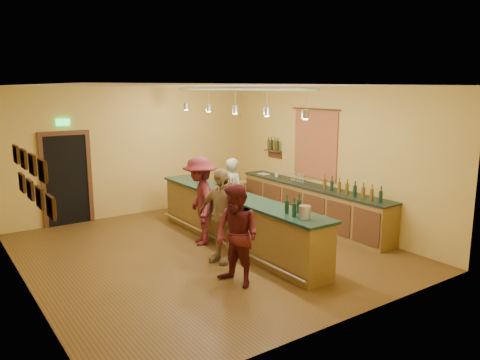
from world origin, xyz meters
TOP-DOWN VIEW (x-y plane):
  - floor at (0.00, 0.00)m, footprint 7.00×7.00m
  - ceiling at (0.00, 0.00)m, footprint 6.50×7.00m
  - wall_back at (0.00, 3.50)m, footprint 6.50×0.02m
  - wall_front at (0.00, -3.50)m, footprint 6.50×0.02m
  - wall_left at (-3.25, 0.00)m, footprint 0.02×7.00m
  - wall_right at (3.25, 0.00)m, footprint 0.02×7.00m
  - doorway at (-1.70, 3.47)m, footprint 1.15×0.09m
  - tapestry at (3.23, 0.40)m, footprint 0.03×1.40m
  - bottle_shelf at (3.17, 1.90)m, footprint 0.17×0.55m
  - picture_grid at (-3.21, -0.75)m, footprint 0.06×2.20m
  - back_counter at (2.97, 0.18)m, footprint 0.60×4.55m
  - tasting_bar at (0.69, -0.00)m, footprint 0.74×5.10m
  - pendant_track at (0.69, -0.00)m, footprint 0.11×4.60m
  - bartender at (1.32, 1.02)m, footprint 0.45×0.63m
  - customer_a at (-0.41, -1.66)m, footprint 0.80×0.93m
  - customer_b at (-0.05, -0.63)m, footprint 0.72×1.11m
  - customer_c at (0.14, 0.47)m, footprint 1.05×1.34m
  - bar_stool at (2.31, 2.20)m, footprint 0.38×0.38m

SIDE VIEW (x-z plane):
  - floor at x=0.00m, z-range 0.00..0.00m
  - back_counter at x=2.97m, z-range -0.15..1.12m
  - tasting_bar at x=0.69m, z-range -0.08..1.30m
  - bar_stool at x=2.31m, z-range 0.25..1.03m
  - bartender at x=1.32m, z-range 0.00..1.62m
  - customer_a at x=-0.41m, z-range 0.00..1.67m
  - customer_b at x=-0.05m, z-range 0.00..1.75m
  - customer_c at x=0.14m, z-range 0.00..1.82m
  - doorway at x=-1.70m, z-range -0.11..2.36m
  - wall_back at x=0.00m, z-range 0.00..3.20m
  - wall_front at x=0.00m, z-range 0.00..3.20m
  - wall_left at x=-3.25m, z-range 0.00..3.20m
  - wall_right at x=3.25m, z-range 0.00..3.20m
  - bottle_shelf at x=3.17m, z-range 1.39..1.94m
  - tapestry at x=3.23m, z-range 1.05..2.65m
  - picture_grid at x=-3.21m, z-range 1.60..2.30m
  - pendant_track at x=0.69m, z-range 2.73..3.24m
  - ceiling at x=0.00m, z-range 3.19..3.21m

